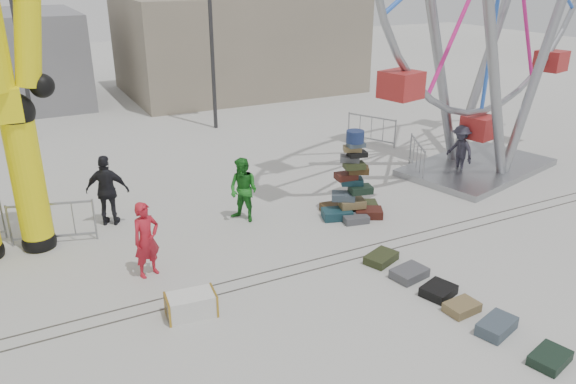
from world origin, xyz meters
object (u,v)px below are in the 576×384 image
lamp_post_left (18,22)px  barricade_wheel_front (417,158)px  pedestrian_black (108,191)px  pedestrian_red (146,240)px  suitcase_tower (352,192)px  steamer_trunk (191,305)px  pedestrian_green (243,190)px  barricade_dummy_c (53,223)px  pedestrian_grey (460,150)px  lamp_post_right (213,18)px  barricade_wheel_back (371,130)px

lamp_post_left → barricade_wheel_front: (10.87, -10.38, -3.93)m
pedestrian_black → pedestrian_red: bearing=119.5°
suitcase_tower → pedestrian_black: suitcase_tower is taller
suitcase_tower → steamer_trunk: 6.07m
steamer_trunk → pedestrian_green: pedestrian_green is taller
barricade_dummy_c → steamer_trunk: bearing=-49.7°
pedestrian_black → pedestrian_grey: pedestrian_black is taller
lamp_post_right → suitcase_tower: 10.90m
barricade_wheel_front → barricade_wheel_back: bearing=16.6°
barricade_dummy_c → pedestrian_green: 4.83m
barricade_dummy_c → pedestrian_black: 1.60m
lamp_post_left → pedestrian_grey: bearing=-42.5°
lamp_post_left → barricade_dummy_c: (-0.40, -10.28, -3.93)m
steamer_trunk → pedestrian_grey: bearing=25.9°
lamp_post_left → pedestrian_red: bearing=-84.2°
barricade_dummy_c → barricade_wheel_back: size_ratio=1.00×
lamp_post_right → barricade_dummy_c: (-7.40, -8.28, -3.93)m
lamp_post_left → pedestrian_grey: lamp_post_left is taller
suitcase_tower → barricade_wheel_front: suitcase_tower is taller
pedestrian_black → pedestrian_grey: 11.07m
lamp_post_right → lamp_post_left: same height
pedestrian_red → pedestrian_black: size_ratio=0.91×
barricade_wheel_front → pedestrian_grey: size_ratio=1.20×
lamp_post_left → pedestrian_black: bearing=-83.8°
barricade_dummy_c → barricade_wheel_front: same height
steamer_trunk → pedestrian_grey: size_ratio=0.59×
suitcase_tower → steamer_trunk: (-5.46, -2.63, -0.45)m
lamp_post_left → steamer_trunk: 15.52m
steamer_trunk → pedestrian_green: 4.57m
suitcase_tower → pedestrian_grey: 5.08m
steamer_trunk → pedestrian_red: 2.07m
lamp_post_right → pedestrian_black: (-5.93, -7.79, -3.52)m
steamer_trunk → barricade_wheel_back: (9.82, 7.95, 0.32)m
steamer_trunk → barricade_dummy_c: 5.01m
steamer_trunk → barricade_dummy_c: (-2.06, 4.55, 0.32)m
steamer_trunk → barricade_dummy_c: barricade_dummy_c is taller
barricade_wheel_back → steamer_trunk: bearing=-78.6°
suitcase_tower → barricade_wheel_front: size_ratio=1.21×
pedestrian_green → pedestrian_black: size_ratio=0.91×
pedestrian_green → pedestrian_grey: size_ratio=1.06×
barricade_dummy_c → barricade_wheel_front: size_ratio=1.00×
suitcase_tower → barricade_wheel_back: 6.89m
lamp_post_right → suitcase_tower: (0.12, -10.21, -3.80)m
pedestrian_green → lamp_post_left: bearing=169.3°
steamer_trunk → barricade_wheel_front: (9.21, 4.46, 0.32)m
pedestrian_red → pedestrian_grey: size_ratio=1.05×
lamp_post_left → pedestrian_green: bearing=-68.8°
barricade_wheel_front → pedestrian_green: bearing=123.8°
barricade_dummy_c → pedestrian_grey: bearing=12.3°
barricade_dummy_c → pedestrian_red: bearing=-40.9°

